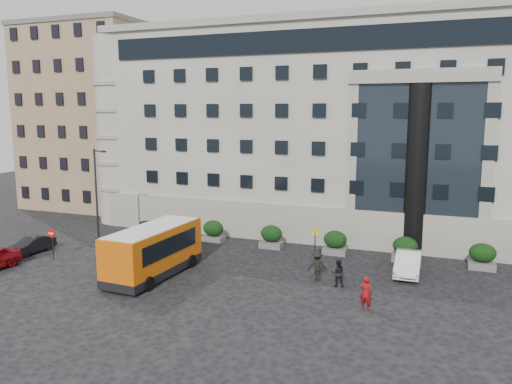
# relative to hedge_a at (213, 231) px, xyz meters

# --- Properties ---
(ground) EXTENTS (120.00, 120.00, 0.00)m
(ground) POSITION_rel_hedge_a_xyz_m (4.00, -7.80, -0.93)
(ground) COLOR black
(ground) RESTS_ON ground
(civic_building) EXTENTS (44.00, 24.00, 18.00)m
(civic_building) POSITION_rel_hedge_a_xyz_m (10.00, 14.20, 8.07)
(civic_building) COLOR gray
(civic_building) RESTS_ON ground
(entrance_column) EXTENTS (1.80, 1.80, 13.00)m
(entrance_column) POSITION_rel_hedge_a_xyz_m (16.00, 2.50, 5.57)
(entrance_column) COLOR black
(entrance_column) RESTS_ON ground
(apartment_near) EXTENTS (14.00, 14.00, 20.00)m
(apartment_near) POSITION_rel_hedge_a_xyz_m (-20.00, 12.20, 9.07)
(apartment_near) COLOR #8D7152
(apartment_near) RESTS_ON ground
(apartment_far) EXTENTS (13.00, 13.00, 22.00)m
(apartment_far) POSITION_rel_hedge_a_xyz_m (-23.00, 30.20, 10.07)
(apartment_far) COLOR brown
(apartment_far) RESTS_ON ground
(hedge_a) EXTENTS (1.80, 1.26, 1.84)m
(hedge_a) POSITION_rel_hedge_a_xyz_m (0.00, 0.00, 0.00)
(hedge_a) COLOR #5D5D5B
(hedge_a) RESTS_ON ground
(hedge_b) EXTENTS (1.80, 1.26, 1.84)m
(hedge_b) POSITION_rel_hedge_a_xyz_m (5.20, 0.00, 0.00)
(hedge_b) COLOR #5D5D5B
(hedge_b) RESTS_ON ground
(hedge_c) EXTENTS (1.80, 1.26, 1.84)m
(hedge_c) POSITION_rel_hedge_a_xyz_m (10.40, 0.00, 0.00)
(hedge_c) COLOR #5D5D5B
(hedge_c) RESTS_ON ground
(hedge_d) EXTENTS (1.80, 1.26, 1.84)m
(hedge_d) POSITION_rel_hedge_a_xyz_m (15.60, 0.00, 0.00)
(hedge_d) COLOR #5D5D5B
(hedge_d) RESTS_ON ground
(hedge_e) EXTENTS (1.80, 1.26, 1.84)m
(hedge_e) POSITION_rel_hedge_a_xyz_m (20.80, 0.00, 0.00)
(hedge_e) COLOR #5D5D5B
(hedge_e) RESTS_ON ground
(street_lamp) EXTENTS (1.16, 0.18, 8.00)m
(street_lamp) POSITION_rel_hedge_a_xyz_m (-7.94, -4.80, 3.44)
(street_lamp) COLOR #262628
(street_lamp) RESTS_ON ground
(bus_stop_sign) EXTENTS (0.50, 0.08, 2.52)m
(bus_stop_sign) POSITION_rel_hedge_a_xyz_m (9.50, -2.80, 0.80)
(bus_stop_sign) COLOR #262628
(bus_stop_sign) RESTS_ON ground
(no_entry_sign) EXTENTS (0.64, 0.16, 2.32)m
(no_entry_sign) POSITION_rel_hedge_a_xyz_m (-9.00, -8.84, 0.72)
(no_entry_sign) COLOR #262628
(no_entry_sign) RESTS_ON ground
(minibus) EXTENTS (3.30, 8.13, 3.34)m
(minibus) POSITION_rel_hedge_a_xyz_m (0.08, -9.34, 0.91)
(minibus) COLOR #D25909
(minibus) RESTS_ON ground
(red_truck) EXTENTS (2.83, 5.51, 2.89)m
(red_truck) POSITION_rel_hedge_a_xyz_m (-10.71, 5.22, 0.55)
(red_truck) COLOR maroon
(red_truck) RESTS_ON ground
(parked_car_b) EXTENTS (1.60, 3.96, 1.28)m
(parked_car_b) POSITION_rel_hedge_a_xyz_m (-11.79, -8.11, -0.29)
(parked_car_b) COLOR black
(parked_car_b) RESTS_ON ground
(parked_car_c) EXTENTS (2.35, 4.76, 1.33)m
(parked_car_c) POSITION_rel_hedge_a_xyz_m (-7.50, 3.55, -0.26)
(parked_car_c) COLOR black
(parked_car_c) RESTS_ON ground
(parked_car_d) EXTENTS (2.88, 4.95, 1.30)m
(parked_car_d) POSITION_rel_hedge_a_xyz_m (-7.50, 5.09, -0.28)
(parked_car_d) COLOR black
(parked_car_d) RESTS_ON ground
(white_taxi) EXTENTS (1.67, 4.66, 1.53)m
(white_taxi) POSITION_rel_hedge_a_xyz_m (16.02, -2.93, -0.16)
(white_taxi) COLOR white
(white_taxi) RESTS_ON ground
(pedestrian_a) EXTENTS (0.74, 0.53, 1.91)m
(pedestrian_a) POSITION_rel_hedge_a_xyz_m (14.26, -10.17, 0.03)
(pedestrian_a) COLOR maroon
(pedestrian_a) RESTS_ON ground
(pedestrian_b) EXTENTS (0.97, 0.83, 1.76)m
(pedestrian_b) POSITION_rel_hedge_a_xyz_m (12.05, -7.03, -0.05)
(pedestrian_b) COLOR black
(pedestrian_b) RESTS_ON ground
(pedestrian_c) EXTENTS (1.42, 1.07, 1.95)m
(pedestrian_c) POSITION_rel_hedge_a_xyz_m (10.57, -6.38, 0.04)
(pedestrian_c) COLOR black
(pedestrian_c) RESTS_ON ground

